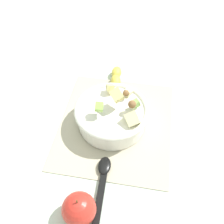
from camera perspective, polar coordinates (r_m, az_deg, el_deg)
ground_plane at (r=0.85m, az=0.80°, el=-2.71°), size 2.40×2.40×0.00m
placemat at (r=0.84m, az=0.80°, el=-2.59°), size 0.40×0.35×0.01m
salad_bowl at (r=0.81m, az=0.08°, el=-0.47°), size 0.23×0.23×0.14m
serving_spoon at (r=0.73m, az=-2.19°, el=-14.72°), size 0.22×0.04×0.01m
whole_apple at (r=0.67m, az=-7.19°, el=-20.23°), size 0.08×0.08×0.10m
banana_whole at (r=0.96m, az=1.00°, el=6.78°), size 0.15×0.06×0.04m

